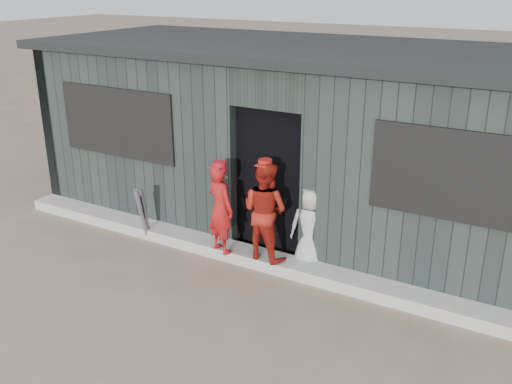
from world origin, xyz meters
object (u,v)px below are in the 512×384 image
Objects in this scene: bat_right at (145,217)px; player_red_right at (265,210)px; bat_mid at (145,214)px; dugout at (314,138)px; player_red_left at (220,208)px; bat_left at (142,215)px; player_grey_back at (311,227)px.

player_red_right is at bearing 3.36° from bat_right.
dugout is (1.71, 1.84, 0.89)m from bat_mid.
player_red_left is 0.14× the size of dugout.
player_red_left is (1.29, -0.02, 0.40)m from bat_right.
bat_left is at bearing 24.70° from player_red_left.
player_red_left is at bearing 4.46° from bat_left.
player_red_right reaches higher than player_grey_back.
player_grey_back reaches higher than bat_right.
bat_left is 0.72× the size of player_red_left.
player_red_right reaches higher than bat_left.
player_grey_back reaches higher than bat_left.
bat_left is 0.78× the size of player_grey_back.
player_grey_back is 0.13× the size of dugout.
player_grey_back is at bearing 10.11° from bat_mid.
player_red_right is at bearing -85.36° from dugout.
bat_mid is 0.05m from bat_right.
bat_mid is at bearing -10.30° from player_grey_back.
player_grey_back is at bearing -137.67° from player_red_left.
player_red_left is 1.08× the size of player_grey_back.
dugout is (0.44, 1.85, 0.54)m from player_red_left.
bat_right is at bearing -133.21° from dugout.
dugout is (-0.14, 1.73, 0.50)m from player_red_right.
bat_left is at bearing -72.10° from bat_mid.
bat_left reaches higher than bat_mid.
bat_right is 0.55× the size of player_red_right.
dugout is (-0.64, 1.42, 0.73)m from player_grey_back.
bat_left is 0.67× the size of player_red_right.
bat_left is at bearing -130.67° from dugout.
bat_mid is 2.67m from dugout.
player_grey_back is at bearing 10.00° from bat_right.
bat_left is at bearing -7.46° from player_grey_back.
player_grey_back is at bearing -140.53° from player_red_right.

